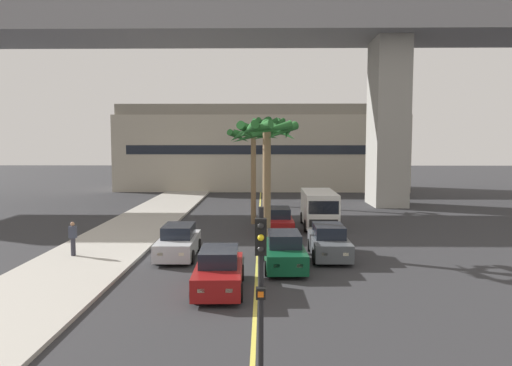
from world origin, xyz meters
TOP-DOWN VIEW (x-y plane):
  - sidewalk_left at (-8.00, 16.00)m, footprint 4.80×80.00m
  - lane_stripe_center at (0.00, 24.00)m, footprint 0.14×56.00m
  - bridge_overpass at (1.03, 38.59)m, footprint 83.07×8.00m
  - pier_building_backdrop at (0.00, 53.06)m, footprint 33.00×8.04m
  - car_queue_front at (1.18, 25.34)m, footprint 1.89×4.13m
  - car_queue_second at (-3.83, 19.27)m, footprint 1.88×4.12m
  - car_queue_third at (-1.39, 14.15)m, footprint 1.92×4.15m
  - car_queue_fourth at (1.20, 17.39)m, footprint 1.94×4.15m
  - car_queue_fifth at (3.44, 19.37)m, footprint 1.85×4.11m
  - delivery_van at (3.89, 27.36)m, footprint 2.20×5.27m
  - traffic_light_median_near at (0.21, 6.44)m, footprint 0.24×0.37m
  - palm_tree_near_median at (0.73, 37.94)m, footprint 3.04×3.02m
  - palm_tree_mid_median at (-0.36, 28.71)m, footprint 3.61×3.62m
  - palm_tree_far_median at (0.46, 20.77)m, footprint 3.25×3.23m
  - pedestrian_near_crosswalk at (-8.79, 18.88)m, footprint 0.34×0.22m

SIDE VIEW (x-z plane):
  - lane_stripe_center at x=0.00m, z-range 0.00..0.01m
  - sidewalk_left at x=-8.00m, z-range 0.00..0.15m
  - car_queue_front at x=1.18m, z-range -0.06..1.50m
  - car_queue_second at x=-3.83m, z-range -0.06..1.50m
  - car_queue_third at x=-1.39m, z-range -0.06..1.50m
  - car_queue_fourth at x=1.20m, z-range -0.06..1.50m
  - car_queue_fifth at x=3.44m, z-range -0.06..1.50m
  - pedestrian_near_crosswalk at x=-8.79m, z-range 0.19..1.81m
  - delivery_van at x=3.89m, z-range 0.11..2.47m
  - traffic_light_median_near at x=0.21m, z-range 0.61..4.81m
  - pier_building_backdrop at x=0.00m, z-range -0.06..9.69m
  - palm_tree_mid_median at x=-0.36m, z-range 2.19..8.70m
  - palm_tree_far_median at x=0.46m, z-range 2.12..8.82m
  - palm_tree_near_median at x=0.73m, z-range 2.28..10.02m
  - bridge_overpass at x=1.03m, z-range 5.68..24.26m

